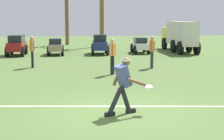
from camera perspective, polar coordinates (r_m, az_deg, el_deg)
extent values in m
plane|color=#4B6531|center=(8.94, 1.20, -6.92)|extent=(80.00, 80.00, 0.00)
cube|color=white|center=(9.45, 0.67, -6.04)|extent=(27.57, 4.10, 0.01)
cylinder|color=#23232D|center=(8.68, 2.27, -4.95)|extent=(0.37, 0.24, 0.72)
cube|color=black|center=(8.84, 3.14, -6.78)|extent=(0.28, 0.19, 0.10)
cylinder|color=#23232D|center=(8.52, 0.50, -5.19)|extent=(0.45, 0.27, 0.69)
cube|color=black|center=(8.53, -0.37, -7.34)|extent=(0.28, 0.19, 0.10)
cube|color=#4C5699|center=(8.52, 1.87, -0.97)|extent=(0.46, 0.45, 0.58)
sphere|color=brown|center=(8.51, 2.36, 1.41)|extent=(0.27, 0.27, 0.21)
cylinder|color=white|center=(8.51, 2.36, 1.61)|extent=(0.28, 0.28, 0.03)
cylinder|color=brown|center=(8.55, 4.10, -2.02)|extent=(0.56, 0.29, 0.27)
cylinder|color=brown|center=(8.67, 0.88, -1.05)|extent=(0.29, 0.18, 0.49)
cylinder|color=white|center=(8.75, 5.96, -2.79)|extent=(0.27, 0.27, 0.06)
cylinder|color=#33333D|center=(16.71, 6.70, 1.65)|extent=(0.11, 0.11, 0.82)
cylinder|color=#33333D|center=(16.89, 6.57, 1.72)|extent=(0.11, 0.11, 0.82)
cube|color=orange|center=(16.73, 6.68, 4.00)|extent=(0.21, 0.35, 0.54)
cylinder|color=tan|center=(16.53, 6.83, 3.98)|extent=(0.08, 0.08, 0.52)
cylinder|color=tan|center=(16.94, 6.53, 4.09)|extent=(0.08, 0.08, 0.52)
sphere|color=tan|center=(16.71, 6.70, 5.27)|extent=(0.21, 0.21, 0.20)
cylinder|color=black|center=(17.27, -13.07, 1.71)|extent=(0.13, 0.13, 0.82)
cylinder|color=black|center=(17.45, -13.11, 1.77)|extent=(0.13, 0.13, 0.82)
cube|color=orange|center=(17.29, -13.17, 3.98)|extent=(0.25, 0.37, 0.54)
cylinder|color=tan|center=(17.08, -13.12, 3.96)|extent=(0.08, 0.08, 0.52)
cylinder|color=tan|center=(17.50, -13.21, 4.06)|extent=(0.08, 0.08, 0.52)
sphere|color=tan|center=(17.27, -13.21, 5.20)|extent=(0.23, 0.23, 0.20)
cylinder|color=black|center=(14.68, -0.06, 0.77)|extent=(0.15, 0.15, 0.82)
cylinder|color=black|center=(14.85, 0.16, 0.86)|extent=(0.15, 0.15, 0.82)
cube|color=orange|center=(14.69, 0.05, 3.45)|extent=(0.33, 0.39, 0.54)
cylinder|color=beige|center=(14.49, -0.22, 3.42)|extent=(0.10, 0.10, 0.52)
cylinder|color=beige|center=(14.89, 0.31, 3.55)|extent=(0.10, 0.10, 0.52)
sphere|color=beige|center=(14.66, 0.05, 4.89)|extent=(0.27, 0.27, 0.20)
cube|color=maroon|center=(23.44, -15.57, 3.82)|extent=(1.02, 2.42, 0.55)
cube|color=#1E232B|center=(23.56, -15.56, 5.07)|extent=(0.89, 1.82, 0.46)
cylinder|color=black|center=(24.36, -16.35, 3.30)|extent=(0.20, 0.66, 0.66)
cylinder|color=black|center=(24.22, -14.11, 3.36)|extent=(0.20, 0.66, 0.66)
cylinder|color=black|center=(22.72, -17.06, 2.92)|extent=(0.20, 0.66, 0.66)
cylinder|color=black|center=(22.57, -14.66, 2.98)|extent=(0.20, 0.66, 0.66)
cube|color=#998466|center=(23.38, -9.38, 3.77)|extent=(0.92, 2.21, 0.42)
cube|color=#1E232B|center=(23.25, -9.40, 4.73)|extent=(0.80, 1.11, 0.38)
cylinder|color=black|center=(24.17, -10.41, 3.39)|extent=(0.19, 0.60, 0.60)
cylinder|color=black|center=(24.16, -8.28, 3.44)|extent=(0.19, 0.60, 0.60)
cylinder|color=black|center=(22.64, -10.53, 3.06)|extent=(0.19, 0.60, 0.60)
cylinder|color=black|center=(22.62, -8.25, 3.11)|extent=(0.19, 0.60, 0.60)
cube|color=navy|center=(23.51, -2.06, 4.13)|extent=(1.13, 2.46, 0.55)
cube|color=#1E232B|center=(23.62, -2.07, 5.38)|extent=(0.97, 1.86, 0.46)
cylinder|color=black|center=(24.35, -3.25, 3.62)|extent=(0.23, 0.67, 0.66)
cylinder|color=black|center=(24.38, -0.99, 3.64)|extent=(0.23, 0.67, 0.66)
cylinder|color=black|center=(22.68, -3.20, 3.27)|extent=(0.23, 0.67, 0.66)
cylinder|color=black|center=(22.72, -0.77, 3.29)|extent=(0.23, 0.67, 0.66)
cube|color=silver|center=(24.21, 4.69, 4.01)|extent=(1.00, 2.24, 0.42)
cube|color=#1E232B|center=(24.08, 4.74, 4.94)|extent=(0.84, 1.13, 0.38)
cylinder|color=black|center=(24.91, 3.35, 3.66)|extent=(0.21, 0.61, 0.60)
cylinder|color=black|center=(25.06, 5.39, 3.67)|extent=(0.21, 0.61, 0.60)
cylinder|color=black|center=(23.39, 3.92, 3.35)|extent=(0.21, 0.61, 0.60)
cylinder|color=black|center=(23.56, 6.09, 3.35)|extent=(0.21, 0.61, 0.60)
cube|color=yellow|center=(28.10, 9.69, 5.78)|extent=(1.11, 1.74, 1.15)
cube|color=silver|center=(25.26, 11.50, 6.02)|extent=(1.31, 4.24, 1.65)
cylinder|color=black|center=(27.66, 8.70, 4.37)|extent=(0.27, 0.91, 0.90)
cylinder|color=black|center=(27.97, 10.98, 4.35)|extent=(0.27, 0.91, 0.90)
cylinder|color=black|center=(25.15, 10.19, 3.93)|extent=(0.27, 0.91, 0.90)
cylinder|color=black|center=(25.49, 12.68, 3.92)|extent=(0.27, 0.91, 0.90)
cylinder|color=black|center=(23.58, 11.29, 3.61)|extent=(0.27, 0.91, 0.90)
cylinder|color=black|center=(23.94, 13.93, 3.60)|extent=(0.27, 0.91, 0.90)
cylinder|color=brown|center=(32.36, -7.52, 8.63)|extent=(0.34, 0.34, 5.03)
cylinder|color=brown|center=(30.07, -1.72, 10.50)|extent=(0.38, 0.38, 6.90)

